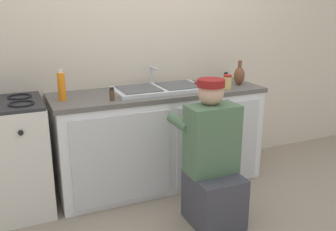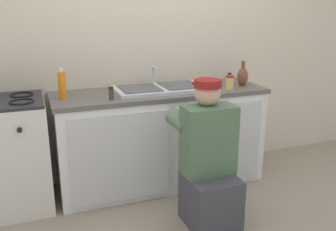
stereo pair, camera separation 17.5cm
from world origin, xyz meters
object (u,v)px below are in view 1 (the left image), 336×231
at_px(stove_range, 9,158).
at_px(vase_decorative, 239,75).
at_px(spice_bottle_red, 226,78).
at_px(condiment_jar, 228,82).
at_px(sink_double_basin, 159,88).
at_px(plumber_person, 212,165).
at_px(spice_bottle_pepper, 112,94).
at_px(soap_bottle_orange, 62,86).

distance_m(stove_range, vase_decorative, 2.13).
relative_size(stove_range, vase_decorative, 4.01).
xyz_separation_m(vase_decorative, spice_bottle_red, (-0.07, 0.12, -0.04)).
xyz_separation_m(vase_decorative, condiment_jar, (-0.20, -0.11, -0.03)).
relative_size(sink_double_basin, vase_decorative, 3.48).
bearing_deg(plumber_person, vase_decorative, 45.79).
height_order(sink_double_basin, condiment_jar, sink_double_basin).
xyz_separation_m(spice_bottle_pepper, condiment_jar, (1.07, -0.00, 0.01)).
distance_m(soap_bottle_orange, spice_bottle_red, 1.55).
height_order(spice_bottle_pepper, condiment_jar, condiment_jar).
bearing_deg(stove_range, spice_bottle_pepper, -12.78).
relative_size(vase_decorative, condiment_jar, 1.80).
bearing_deg(stove_range, sink_double_basin, 0.10).
xyz_separation_m(stove_range, spice_bottle_red, (2.00, 0.04, 0.48)).
relative_size(plumber_person, vase_decorative, 4.80).
bearing_deg(plumber_person, spice_bottle_pepper, 135.14).
distance_m(soap_bottle_orange, condiment_jar, 1.43).
bearing_deg(soap_bottle_orange, condiment_jar, -6.58).
bearing_deg(condiment_jar, spice_bottle_pepper, 179.79).
relative_size(vase_decorative, soap_bottle_orange, 0.92).
relative_size(soap_bottle_orange, spice_bottle_pepper, 2.38).
height_order(soap_bottle_orange, spice_bottle_red, soap_bottle_orange).
distance_m(spice_bottle_pepper, spice_bottle_red, 1.21).
xyz_separation_m(stove_range, soap_bottle_orange, (0.45, -0.02, 0.54)).
distance_m(sink_double_basin, spice_bottle_red, 0.72).
bearing_deg(spice_bottle_red, vase_decorative, -59.48).
xyz_separation_m(plumber_person, spice_bottle_pepper, (-0.59, 0.59, 0.48)).
bearing_deg(spice_bottle_pepper, spice_bottle_red, 10.76).
distance_m(soap_bottle_orange, spice_bottle_pepper, 0.40).
relative_size(spice_bottle_red, condiment_jar, 0.82).
xyz_separation_m(sink_double_basin, soap_bottle_orange, (-0.84, -0.02, 0.09)).
bearing_deg(sink_double_basin, stove_range, -179.90).
height_order(spice_bottle_red, condiment_jar, condiment_jar).
distance_m(sink_double_basin, plumber_person, 0.90).
bearing_deg(soap_bottle_orange, spice_bottle_red, 2.45).
xyz_separation_m(vase_decorative, soap_bottle_orange, (-1.62, 0.05, 0.02)).
distance_m(stove_range, condiment_jar, 1.94).
height_order(plumber_person, condiment_jar, plumber_person).
relative_size(sink_double_basin, spice_bottle_red, 7.62).
xyz_separation_m(spice_bottle_pepper, spice_bottle_red, (1.19, 0.23, 0.00)).
height_order(stove_range, vase_decorative, vase_decorative).
relative_size(stove_range, condiment_jar, 7.21).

